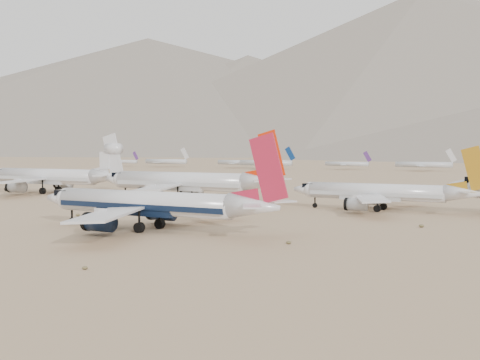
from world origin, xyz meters
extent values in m
plane|color=#886B4F|center=(0.00, 0.00, 0.00)|extent=(7000.00, 7000.00, 0.00)
cylinder|color=silver|center=(-4.70, 3.58, 4.89)|extent=(35.95, 4.25, 4.25)
cube|color=#0E1A33|center=(-4.70, 3.58, 4.36)|extent=(35.23, 4.31, 0.96)
sphere|color=silver|center=(-22.68, 3.58, 4.89)|extent=(4.25, 4.25, 4.25)
cube|color=black|center=(-23.31, 3.58, 6.06)|extent=(2.97, 2.76, 1.06)
cone|color=silver|center=(17.52, 3.58, 5.21)|extent=(8.99, 4.25, 4.25)
cube|color=silver|center=(-1.92, -9.03, 4.14)|extent=(13.88, 21.88, 0.67)
cube|color=silver|center=(19.27, -0.55, 5.74)|extent=(5.71, 7.46, 0.25)
cylinder|color=#0E1A33|center=(-6.70, -5.26, 2.23)|extent=(4.99, 3.06, 3.06)
cube|color=silver|center=(-1.92, 16.19, 4.14)|extent=(13.88, 21.88, 0.67)
cube|color=silver|center=(19.27, 7.71, 5.74)|extent=(5.71, 7.46, 0.25)
cylinder|color=#0E1A33|center=(-6.70, 12.42, 2.23)|extent=(4.99, 3.06, 3.06)
cube|color=#BE1D3A|center=(20.02, 3.58, 11.41)|extent=(6.81, 0.34, 11.23)
cylinder|color=black|center=(-21.61, 3.58, 0.64)|extent=(1.27, 0.53, 1.27)
cylinder|color=black|center=(-3.20, 0.60, 0.89)|extent=(1.78, 1.06, 1.78)
cylinder|color=black|center=(-3.20, 6.55, 0.89)|extent=(1.78, 1.06, 1.78)
sphere|color=silver|center=(44.25, 60.27, 6.14)|extent=(5.34, 5.34, 5.34)
cube|color=black|center=(43.45, 60.27, 7.61)|extent=(3.74, 3.47, 1.34)
cylinder|color=silver|center=(22.24, 56.17, 4.43)|extent=(31.72, 3.85, 3.85)
cube|color=silver|center=(22.24, 56.17, 3.95)|extent=(31.08, 3.91, 0.87)
sphere|color=silver|center=(6.38, 56.17, 4.43)|extent=(3.85, 3.85, 3.85)
cube|color=black|center=(5.81, 56.17, 5.49)|extent=(2.70, 2.51, 0.96)
cone|color=silver|center=(41.85, 56.17, 4.72)|extent=(7.93, 3.85, 3.85)
cube|color=silver|center=(24.69, 44.99, 3.76)|extent=(12.25, 19.30, 0.60)
cube|color=silver|center=(43.39, 52.50, 5.20)|extent=(5.03, 6.58, 0.23)
cylinder|color=silver|center=(20.48, 48.32, 2.02)|extent=(4.41, 2.78, 2.78)
cube|color=silver|center=(24.69, 67.35, 3.76)|extent=(12.25, 19.30, 0.60)
cube|color=silver|center=(43.39, 59.83, 5.20)|extent=(5.03, 6.58, 0.23)
cylinder|color=silver|center=(20.48, 64.01, 2.02)|extent=(4.41, 2.78, 2.78)
cube|color=#BF8319|center=(44.05, 56.17, 10.21)|extent=(6.01, 0.31, 9.91)
cylinder|color=black|center=(7.35, 56.17, 0.58)|extent=(1.16, 0.48, 1.16)
cylinder|color=black|center=(23.57, 53.47, 0.81)|extent=(1.62, 0.96, 1.62)
cylinder|color=black|center=(23.57, 58.86, 0.81)|extent=(1.62, 0.96, 1.62)
cylinder|color=silver|center=(-31.11, 54.17, 5.64)|extent=(40.15, 4.91, 4.91)
cube|color=silver|center=(-31.11, 54.17, 5.03)|extent=(39.35, 4.98, 1.10)
sphere|color=silver|center=(-51.19, 54.17, 5.64)|extent=(4.91, 4.91, 4.91)
cube|color=black|center=(-51.92, 54.17, 6.99)|extent=(3.44, 3.19, 1.23)
cone|color=silver|center=(-6.29, 54.17, 6.01)|extent=(10.04, 4.91, 4.91)
cube|color=silver|center=(-28.01, 40.00, 4.79)|extent=(15.51, 24.44, 0.76)
cube|color=silver|center=(-4.34, 49.53, 6.63)|extent=(6.37, 8.33, 0.29)
cylinder|color=silver|center=(-33.34, 44.22, 2.57)|extent=(5.58, 3.53, 3.53)
cube|color=silver|center=(-28.01, 68.33, 4.79)|extent=(15.51, 24.44, 0.76)
cube|color=silver|center=(-4.34, 58.81, 6.63)|extent=(6.37, 8.33, 0.29)
cylinder|color=silver|center=(-33.34, 64.12, 2.57)|extent=(5.58, 3.53, 3.53)
cube|color=red|center=(-3.50, 54.17, 12.97)|extent=(7.61, 0.39, 12.54)
cylinder|color=black|center=(-49.96, 54.17, 0.74)|extent=(1.47, 0.61, 1.47)
cylinder|color=black|center=(-29.44, 50.73, 1.03)|extent=(2.06, 1.23, 2.06)
cylinder|color=black|center=(-29.44, 57.60, 1.03)|extent=(2.06, 1.23, 2.06)
cylinder|color=silver|center=(-86.78, 59.63, 5.56)|extent=(40.35, 4.83, 4.83)
cube|color=silver|center=(-86.78, 59.63, 4.95)|extent=(39.54, 4.90, 1.09)
sphere|color=silver|center=(-106.96, 59.63, 5.56)|extent=(4.83, 4.83, 4.83)
cube|color=black|center=(-107.68, 59.63, 6.88)|extent=(3.38, 3.14, 1.21)
cone|color=silver|center=(-61.85, 59.63, 5.92)|extent=(10.09, 4.83, 4.83)
cube|color=silver|center=(-83.67, 45.45, 4.71)|extent=(15.58, 24.56, 0.75)
cube|color=silver|center=(-59.88, 54.98, 6.52)|extent=(6.40, 8.37, 0.29)
cylinder|color=silver|center=(-89.03, 49.68, 2.53)|extent=(5.60, 3.48, 3.48)
cube|color=silver|center=(-83.67, 73.81, 4.71)|extent=(15.58, 24.56, 0.75)
cube|color=silver|center=(-59.88, 64.28, 6.52)|extent=(6.40, 8.37, 0.29)
cylinder|color=silver|center=(-89.03, 69.58, 2.53)|extent=(5.60, 3.48, 3.48)
cube|color=silver|center=(-59.04, 59.63, 12.89)|extent=(7.65, 0.39, 12.60)
cylinder|color=silver|center=(-58.76, 59.63, 14.44)|extent=(5.04, 3.13, 3.13)
cylinder|color=black|center=(-105.75, 59.63, 0.72)|extent=(1.45, 0.60, 1.45)
cylinder|color=black|center=(-85.10, 56.25, 1.01)|extent=(2.03, 1.21, 2.03)
cylinder|color=black|center=(-85.10, 63.01, 1.01)|extent=(2.03, 1.21, 2.03)
cylinder|color=silver|center=(-257.38, 304.16, 3.85)|extent=(29.39, 2.90, 2.90)
cube|color=#572E7D|center=(-243.56, 304.16, 8.76)|extent=(5.85, 0.29, 7.37)
cube|color=silver|center=(-257.38, 296.55, 3.42)|extent=(7.74, 13.53, 0.29)
cube|color=silver|center=(-257.38, 311.77, 3.42)|extent=(7.74, 13.53, 0.29)
cylinder|color=silver|center=(-217.10, 308.85, 4.27)|extent=(37.94, 3.75, 3.75)
cube|color=silver|center=(-199.24, 308.85, 10.61)|extent=(7.56, 0.37, 9.52)
cube|color=silver|center=(-217.10, 299.03, 3.71)|extent=(10.00, 17.47, 0.37)
cube|color=silver|center=(-217.10, 318.67, 3.71)|extent=(10.00, 17.47, 0.37)
cylinder|color=silver|center=(-154.40, 314.90, 4.14)|extent=(35.29, 3.49, 3.49)
cube|color=#572E7D|center=(-137.79, 314.90, 10.04)|extent=(7.03, 0.35, 8.85)
cube|color=silver|center=(-154.40, 305.77, 3.62)|extent=(9.30, 16.25, 0.35)
cube|color=silver|center=(-154.40, 324.04, 3.62)|extent=(9.30, 16.25, 0.35)
cylinder|color=silver|center=(-125.35, 300.84, 4.37)|extent=(39.93, 3.95, 3.95)
cube|color=navy|center=(-106.56, 300.84, 11.04)|extent=(7.95, 0.39, 10.01)
cube|color=silver|center=(-125.35, 290.51, 3.78)|extent=(10.52, 18.38, 0.39)
cube|color=silver|center=(-125.35, 311.18, 3.78)|extent=(10.52, 18.38, 0.39)
cylinder|color=silver|center=(-71.82, 319.25, 3.92)|extent=(30.79, 3.04, 3.04)
cube|color=#572E7D|center=(-57.33, 319.25, 9.07)|extent=(6.13, 0.30, 7.72)
cube|color=silver|center=(-71.82, 311.28, 3.46)|extent=(8.11, 14.17, 0.30)
cube|color=silver|center=(-71.82, 327.22, 3.46)|extent=(8.11, 14.17, 0.30)
cylinder|color=silver|center=(-18.93, 314.40, 4.17)|extent=(35.78, 3.54, 3.54)
cube|color=silver|center=(-2.09, 314.40, 10.14)|extent=(7.12, 0.35, 8.97)
cube|color=silver|center=(-18.93, 305.14, 3.64)|extent=(9.43, 16.47, 0.35)
cube|color=silver|center=(-18.93, 323.66, 3.64)|extent=(9.43, 16.47, 0.35)
cone|color=slate|center=(-1300.00, 1720.00, 210.00)|extent=(3024.00, 3024.00, 420.00)
cone|color=slate|center=(-800.00, 1560.00, 150.00)|extent=(1800.00, 1800.00, 300.00)
cone|color=slate|center=(-300.00, 1690.00, 235.00)|extent=(2444.00, 2444.00, 470.00)
cone|color=slate|center=(-700.00, 1100.00, 47.50)|extent=(855.00, 855.00, 95.00)
ellipsoid|color=brown|center=(-30.40, 14.40, 0.29)|extent=(0.98, 0.98, 0.54)
ellipsoid|color=brown|center=(10.70, -27.70, 0.21)|extent=(0.70, 0.70, 0.39)
ellipsoid|color=brown|center=(24.40, 1.60, 0.25)|extent=(0.84, 0.84, 0.46)
ellipsoid|color=brown|center=(38.10, 30.90, 0.29)|extent=(0.98, 0.98, 0.54)
camera|label=1|loc=(61.00, -81.56, 14.49)|focal=45.00mm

